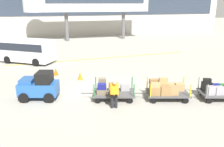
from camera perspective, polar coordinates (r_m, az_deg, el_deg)
ground_plane at (r=14.54m, az=-2.42°, el=-3.91°), size 120.00×120.00×0.00m
apron_lead_line at (r=22.71m, az=-2.13°, el=3.81°), size 18.09×1.30×0.01m
terminal_building at (r=39.35m, az=-11.40°, el=15.39°), size 55.37×2.51×8.55m
jet_bridge at (r=33.61m, az=-7.07°, el=17.03°), size 17.19×3.00×6.62m
baggage_tug at (r=13.48m, az=-17.54°, el=-3.02°), size 2.32×1.70×1.58m
baggage_cart_lead at (r=12.97m, az=-0.19°, el=-4.05°), size 3.08×1.97×1.12m
baggage_cart_middle at (r=13.25m, az=12.92°, el=-3.80°), size 3.08×1.97×1.16m
baggage_cart_tail at (r=14.27m, az=25.03°, el=-3.76°), size 3.08×1.97×1.10m
baggage_handler at (r=11.66m, az=0.56°, el=-4.74°), size 0.47×0.48×1.56m
shuttle_van at (r=22.15m, az=-20.26°, el=5.69°), size 5.05×4.22×2.10m
safety_cone_near at (r=16.39m, az=-7.87°, el=-0.60°), size 0.36×0.36×0.55m
safety_cone_far at (r=17.77m, az=-13.71°, el=0.47°), size 0.36×0.36×0.55m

